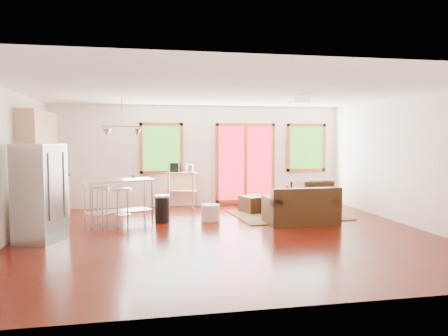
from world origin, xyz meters
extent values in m
cube|color=#370903|center=(0.00, 0.00, -0.01)|extent=(7.50, 7.00, 0.02)
cube|color=white|center=(0.00, 0.00, 2.61)|extent=(7.50, 7.00, 0.02)
cube|color=white|center=(0.00, 3.51, 1.30)|extent=(7.50, 0.02, 2.60)
cube|color=white|center=(-3.76, 0.00, 1.30)|extent=(0.02, 7.00, 2.60)
cube|color=white|center=(3.76, 0.00, 1.30)|extent=(0.02, 7.00, 2.60)
cube|color=white|center=(0.00, -3.51, 1.30)|extent=(7.50, 0.02, 2.60)
cube|color=#266117|center=(-1.00, 3.46, 1.50)|extent=(0.94, 0.02, 1.14)
cube|color=#9B4D23|center=(-1.00, 3.46, 2.11)|extent=(1.10, 0.05, 0.08)
cube|color=#9B4D23|center=(-1.00, 3.46, 0.89)|extent=(1.10, 0.05, 0.08)
cube|color=#9B4D23|center=(-1.51, 3.46, 1.50)|extent=(0.08, 0.05, 1.30)
cube|color=#9B4D23|center=(-0.49, 3.46, 1.50)|extent=(0.08, 0.05, 1.30)
cube|color=red|center=(1.20, 3.46, 1.10)|extent=(1.44, 0.02, 1.94)
cube|color=#9B4D23|center=(1.20, 3.46, 2.11)|extent=(1.60, 0.05, 0.08)
cube|color=#9B4D23|center=(1.20, 3.46, 0.09)|extent=(1.60, 0.05, 0.08)
cube|color=#9B4D23|center=(0.44, 3.46, 1.10)|extent=(0.08, 0.05, 2.10)
cube|color=#9B4D23|center=(1.96, 3.46, 1.10)|extent=(0.08, 0.05, 2.10)
cube|color=#9B4D23|center=(1.20, 3.46, 1.10)|extent=(0.08, 0.05, 1.94)
cube|color=#266117|center=(2.90, 3.46, 1.50)|extent=(0.94, 0.02, 1.14)
cube|color=#9B4D23|center=(2.90, 3.46, 2.11)|extent=(1.10, 0.05, 0.08)
cube|color=#9B4D23|center=(2.90, 3.46, 0.89)|extent=(1.10, 0.05, 0.08)
cube|color=#9B4D23|center=(2.39, 3.46, 1.50)|extent=(0.08, 0.05, 1.30)
cube|color=#9B4D23|center=(3.41, 3.46, 1.50)|extent=(0.08, 0.05, 1.30)
cube|color=#446239|center=(1.74, 1.63, 0.01)|extent=(2.51, 2.00, 0.02)
cube|color=black|center=(1.70, 0.73, 0.20)|extent=(1.45, 0.83, 0.40)
cube|color=black|center=(1.70, 0.42, 0.59)|extent=(1.44, 0.21, 0.37)
cube|color=black|center=(1.08, 0.72, 0.48)|extent=(0.20, 0.82, 0.15)
cube|color=black|center=(2.32, 0.74, 0.48)|extent=(0.20, 0.82, 0.15)
cube|color=black|center=(1.38, 0.77, 0.46)|extent=(0.60, 0.53, 0.12)
cube|color=black|center=(2.02, 0.78, 0.46)|extent=(0.60, 0.53, 0.12)
cube|color=#37150B|center=(1.69, 1.68, 0.38)|extent=(1.12, 0.84, 0.04)
cube|color=#37150B|center=(1.23, 1.57, 0.18)|extent=(0.07, 0.07, 0.36)
cube|color=#37150B|center=(2.04, 1.36, 0.18)|extent=(0.07, 0.07, 0.36)
cube|color=#37150B|center=(1.34, 2.00, 0.18)|extent=(0.07, 0.07, 0.36)
cube|color=#37150B|center=(2.15, 1.78, 0.18)|extent=(0.07, 0.07, 0.36)
imported|color=black|center=(2.61, 2.40, 0.42)|extent=(0.90, 0.85, 0.84)
cube|color=black|center=(1.11, 2.20, 0.19)|extent=(0.73, 0.73, 0.39)
cylinder|color=beige|center=(-0.09, 1.36, 0.17)|extent=(0.53, 0.53, 0.35)
imported|color=silver|center=(1.75, 1.70, 0.48)|extent=(0.18, 0.18, 0.17)
sphere|color=red|center=(1.78, 1.72, 0.62)|extent=(0.07, 0.07, 0.06)
sphere|color=red|center=(1.73, 1.68, 0.64)|extent=(0.07, 0.07, 0.06)
sphere|color=red|center=(1.75, 1.74, 0.66)|extent=(0.07, 0.07, 0.06)
imported|color=maroon|center=(2.31, 1.81, 0.53)|extent=(0.19, 0.09, 0.26)
cube|color=tan|center=(-3.45, 1.70, 0.45)|extent=(0.60, 2.20, 0.90)
cube|color=black|center=(-3.45, 1.70, 0.92)|extent=(0.64, 2.24, 0.04)
cube|color=tan|center=(-3.57, 1.70, 1.95)|extent=(0.36, 2.20, 0.70)
cylinder|color=#B7BABC|center=(-3.45, 1.20, 1.03)|extent=(0.12, 0.12, 0.18)
cube|color=black|center=(-3.45, 2.10, 1.04)|extent=(0.22, 0.18, 0.20)
cube|color=#B7BABC|center=(-3.23, 0.03, 0.83)|extent=(0.88, 0.87, 1.67)
cube|color=gray|center=(-2.93, -0.11, 0.83)|extent=(0.27, 0.56, 1.63)
cylinder|color=gray|center=(-3.00, -0.30, 0.97)|extent=(0.03, 0.03, 1.11)
cylinder|color=gray|center=(-2.83, 0.07, 0.97)|extent=(0.03, 0.03, 1.11)
cube|color=#B7BABC|center=(-1.98, 1.53, 0.88)|extent=(1.53, 1.03, 0.04)
cube|color=gray|center=(-1.98, 1.53, 0.24)|extent=(1.41, 0.92, 0.03)
cylinder|color=gray|center=(-2.51, 1.10, 0.43)|extent=(0.05, 0.05, 0.86)
cylinder|color=gray|center=(-1.31, 1.55, 0.43)|extent=(0.05, 0.05, 0.86)
cylinder|color=gray|center=(-2.66, 1.51, 0.43)|extent=(0.05, 0.05, 0.86)
cylinder|color=gray|center=(-1.46, 1.96, 0.43)|extent=(0.05, 0.05, 0.86)
imported|color=white|center=(-1.69, 1.28, 1.01)|extent=(0.14, 0.12, 0.12)
cylinder|color=#B7BABC|center=(-2.34, 1.18, 0.77)|extent=(0.48, 0.48, 0.04)
cylinder|color=gray|center=(-2.21, 1.24, 0.37)|extent=(0.03, 0.03, 0.74)
cylinder|color=gray|center=(-2.40, 1.31, 0.37)|extent=(0.03, 0.03, 0.74)
cylinder|color=gray|center=(-2.47, 1.12, 0.37)|extent=(0.03, 0.03, 0.74)
cylinder|color=gray|center=(-2.28, 1.05, 0.37)|extent=(0.03, 0.03, 0.74)
cylinder|color=gray|center=(-2.34, 1.18, 0.24)|extent=(0.44, 0.44, 0.02)
cylinder|color=#B7BABC|center=(-1.90, 1.12, 0.75)|extent=(0.38, 0.38, 0.04)
cylinder|color=gray|center=(-1.81, 1.23, 0.36)|extent=(0.03, 0.03, 0.73)
cylinder|color=gray|center=(-2.01, 1.21, 0.36)|extent=(0.03, 0.03, 0.73)
cylinder|color=gray|center=(-1.99, 1.02, 0.36)|extent=(0.03, 0.03, 0.73)
cylinder|color=gray|center=(-1.80, 1.03, 0.36)|extent=(0.03, 0.03, 0.73)
cylinder|color=gray|center=(-1.90, 1.12, 0.24)|extent=(0.35, 0.35, 0.02)
cylinder|color=black|center=(-1.11, 1.37, 0.27)|extent=(0.32, 0.32, 0.54)
cylinder|color=#B7BABC|center=(-1.11, 1.37, 0.55)|extent=(0.33, 0.33, 0.04)
cube|color=tan|center=(-0.48, 3.32, 0.88)|extent=(0.86, 0.71, 0.04)
cube|color=tan|center=(-0.48, 3.32, 0.42)|extent=(0.81, 0.67, 0.03)
cube|color=tan|center=(-0.84, 3.26, 0.44)|extent=(0.05, 0.05, 0.89)
cube|color=tan|center=(-0.25, 3.03, 0.44)|extent=(0.05, 0.05, 0.89)
cube|color=tan|center=(-0.70, 3.61, 0.44)|extent=(0.05, 0.05, 0.89)
cube|color=tan|center=(-0.11, 3.38, 0.44)|extent=(0.05, 0.05, 0.89)
cube|color=black|center=(-0.65, 3.39, 1.01)|extent=(0.29, 0.28, 0.23)
cylinder|color=#B7BABC|center=(-0.30, 3.25, 0.99)|extent=(0.22, 0.22, 0.19)
cube|color=white|center=(1.60, 0.60, 2.53)|extent=(0.35, 0.35, 0.12)
cylinder|color=gray|center=(-1.90, 1.50, 2.30)|extent=(0.02, 0.02, 0.60)
cube|color=gray|center=(-1.90, 1.50, 2.00)|extent=(0.80, 0.04, 0.03)
cone|color=#B7BABC|center=(-2.20, 1.50, 1.88)|extent=(0.18, 0.18, 0.14)
cone|color=#B7BABC|center=(-1.60, 1.50, 1.88)|extent=(0.18, 0.18, 0.14)
camera|label=1|loc=(-1.58, -7.73, 1.77)|focal=35.00mm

